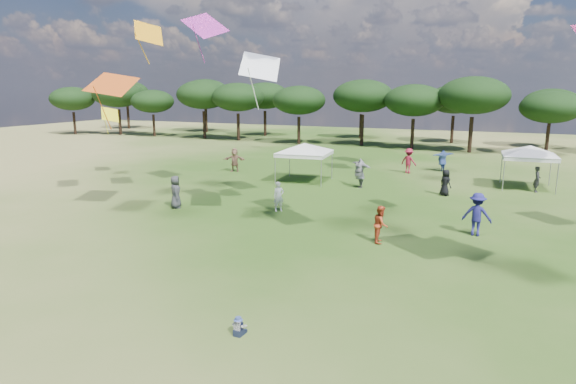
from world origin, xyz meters
name	(u,v)px	position (x,y,z in m)	size (l,w,h in m)	color
tree_line	(466,97)	(2.39, 47.41, 5.42)	(108.78, 17.63, 7.77)	black
tent_left	(305,145)	(-6.49, 22.96, 2.56)	(6.80, 6.80, 2.98)	gray
tent_right	(530,147)	(7.66, 26.51, 2.67)	(6.43, 6.43, 3.10)	gray
toddler	(239,327)	(-0.29, 2.32, 0.23)	(0.35, 0.39, 0.52)	#151C31
festival_crowd	(393,177)	(-0.16, 22.20, 0.90)	(27.74, 21.00, 1.93)	navy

